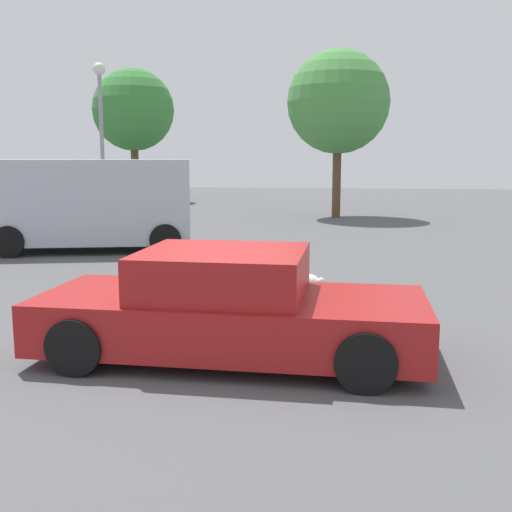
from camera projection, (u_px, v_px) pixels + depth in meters
name	position (u px, v px, depth m)	size (l,w,h in m)	color
ground_plane	(207.00, 354.00, 7.45)	(80.00, 80.00, 0.00)	#515154
sedan_foreground	(230.00, 308.00, 7.25)	(4.55, 2.04, 1.29)	maroon
dog	(306.00, 281.00, 10.45)	(0.60, 0.41, 0.44)	white
van_white	(93.00, 202.00, 15.50)	(5.23, 3.22, 2.29)	#B2B7C1
light_post_near	(101.00, 113.00, 21.92)	(0.44, 0.44, 5.65)	gray
tree_back_left	(133.00, 110.00, 32.23)	(4.26, 4.26, 6.93)	brown
tree_back_center	(338.00, 102.00, 23.53)	(3.95, 3.95, 6.41)	brown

